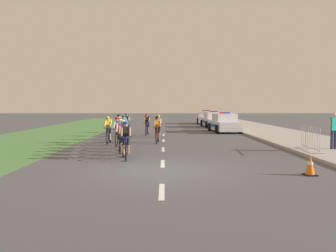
{
  "coord_description": "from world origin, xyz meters",
  "views": [
    {
      "loc": [
        0.07,
        -10.94,
        2.12
      ],
      "look_at": [
        0.24,
        5.82,
        1.1
      ],
      "focal_mm": 36.09,
      "sensor_mm": 36.0,
      "label": 1
    }
  ],
  "objects_px": {
    "cyclist_fourth": "(121,133)",
    "crowd_barrier_front": "(310,139)",
    "cyclist_twelfth": "(147,124)",
    "traffic_cone_near": "(310,165)",
    "cyclist_third": "(121,135)",
    "cyclist_second": "(124,137)",
    "cyclist_ninth": "(120,125)",
    "cyclist_fifth": "(118,131)",
    "spectator_closest": "(334,128)",
    "cyclist_seventh": "(108,129)",
    "cyclist_sixth": "(157,129)",
    "cyclist_eighth": "(124,127)",
    "cyclist_lead": "(126,139)",
    "cyclist_eleventh": "(127,123)",
    "cyclist_tenth": "(158,126)",
    "police_car_second": "(213,120)",
    "police_car_nearest": "(224,123)",
    "police_car_third": "(206,118)"
  },
  "relations": [
    {
      "from": "cyclist_twelfth",
      "to": "spectator_closest",
      "type": "height_order",
      "value": "spectator_closest"
    },
    {
      "from": "cyclist_third",
      "to": "cyclist_fourth",
      "type": "bearing_deg",
      "value": 97.88
    },
    {
      "from": "cyclist_third",
      "to": "cyclist_eleventh",
      "type": "relative_size",
      "value": 1.0
    },
    {
      "from": "cyclist_seventh",
      "to": "traffic_cone_near",
      "type": "relative_size",
      "value": 2.69
    },
    {
      "from": "cyclist_second",
      "to": "cyclist_fifth",
      "type": "bearing_deg",
      "value": 101.68
    },
    {
      "from": "cyclist_seventh",
      "to": "cyclist_sixth",
      "type": "bearing_deg",
      "value": 3.23
    },
    {
      "from": "cyclist_tenth",
      "to": "police_car_nearest",
      "type": "height_order",
      "value": "police_car_nearest"
    },
    {
      "from": "cyclist_tenth",
      "to": "traffic_cone_near",
      "type": "height_order",
      "value": "cyclist_tenth"
    },
    {
      "from": "cyclist_ninth",
      "to": "police_car_second",
      "type": "height_order",
      "value": "police_car_second"
    },
    {
      "from": "traffic_cone_near",
      "to": "police_car_second",
      "type": "bearing_deg",
      "value": 89.13
    },
    {
      "from": "cyclist_tenth",
      "to": "cyclist_eleventh",
      "type": "relative_size",
      "value": 1.0
    },
    {
      "from": "cyclist_sixth",
      "to": "cyclist_fifth",
      "type": "bearing_deg",
      "value": -148.64
    },
    {
      "from": "cyclist_third",
      "to": "cyclist_ninth",
      "type": "relative_size",
      "value": 1.0
    },
    {
      "from": "cyclist_lead",
      "to": "cyclist_fifth",
      "type": "xyz_separation_m",
      "value": [
        -0.94,
        4.49,
        0.0
      ]
    },
    {
      "from": "cyclist_lead",
      "to": "cyclist_ninth",
      "type": "distance_m",
      "value": 9.88
    },
    {
      "from": "cyclist_fourth",
      "to": "cyclist_eighth",
      "type": "bearing_deg",
      "value": 94.64
    },
    {
      "from": "cyclist_second",
      "to": "cyclist_ninth",
      "type": "distance_m",
      "value": 8.89
    },
    {
      "from": "cyclist_fourth",
      "to": "traffic_cone_near",
      "type": "relative_size",
      "value": 2.69
    },
    {
      "from": "police_car_nearest",
      "to": "crowd_barrier_front",
      "type": "height_order",
      "value": "police_car_nearest"
    },
    {
      "from": "cyclist_eighth",
      "to": "cyclist_twelfth",
      "type": "xyz_separation_m",
      "value": [
        1.23,
        3.55,
        0.0
      ]
    },
    {
      "from": "cyclist_lead",
      "to": "cyclist_fourth",
      "type": "xyz_separation_m",
      "value": [
        -0.61,
        3.06,
        0.0
      ]
    },
    {
      "from": "cyclist_lead",
      "to": "cyclist_twelfth",
      "type": "distance_m",
      "value": 10.97
    },
    {
      "from": "cyclist_lead",
      "to": "cyclist_second",
      "type": "relative_size",
      "value": 1.0
    },
    {
      "from": "cyclist_fifth",
      "to": "spectator_closest",
      "type": "relative_size",
      "value": 1.03
    },
    {
      "from": "cyclist_seventh",
      "to": "cyclist_fourth",
      "type": "bearing_deg",
      "value": -68.27
    },
    {
      "from": "cyclist_ninth",
      "to": "traffic_cone_near",
      "type": "relative_size",
      "value": 2.69
    },
    {
      "from": "cyclist_ninth",
      "to": "spectator_closest",
      "type": "height_order",
      "value": "spectator_closest"
    },
    {
      "from": "cyclist_lead",
      "to": "police_car_nearest",
      "type": "distance_m",
      "value": 15.05
    },
    {
      "from": "spectator_closest",
      "to": "cyclist_eleventh",
      "type": "bearing_deg",
      "value": 134.75
    },
    {
      "from": "cyclist_second",
      "to": "cyclist_third",
      "type": "distance_m",
      "value": 1.13
    },
    {
      "from": "cyclist_fifth",
      "to": "cyclist_eighth",
      "type": "xyz_separation_m",
      "value": [
        -0.02,
        2.92,
        0.0
      ]
    },
    {
      "from": "cyclist_second",
      "to": "cyclist_fourth",
      "type": "distance_m",
      "value": 2.13
    },
    {
      "from": "cyclist_sixth",
      "to": "spectator_closest",
      "type": "relative_size",
      "value": 1.03
    },
    {
      "from": "cyclist_third",
      "to": "cyclist_eleventh",
      "type": "xyz_separation_m",
      "value": [
        -0.95,
        10.92,
        0.0
      ]
    },
    {
      "from": "cyclist_fifth",
      "to": "cyclist_twelfth",
      "type": "height_order",
      "value": "same"
    },
    {
      "from": "cyclist_eleventh",
      "to": "cyclist_sixth",
      "type": "bearing_deg",
      "value": -70.66
    },
    {
      "from": "cyclist_lead",
      "to": "cyclist_twelfth",
      "type": "xyz_separation_m",
      "value": [
        0.27,
        10.96,
        0.0
      ]
    },
    {
      "from": "cyclist_second",
      "to": "cyclist_eighth",
      "type": "xyz_separation_m",
      "value": [
        -0.75,
        6.44,
        0.0
      ]
    },
    {
      "from": "cyclist_ninth",
      "to": "cyclist_seventh",
      "type": "bearing_deg",
      "value": -90.95
    },
    {
      "from": "cyclist_lead",
      "to": "crowd_barrier_front",
      "type": "bearing_deg",
      "value": 11.95
    },
    {
      "from": "cyclist_fourth",
      "to": "crowd_barrier_front",
      "type": "relative_size",
      "value": 0.74
    },
    {
      "from": "cyclist_twelfth",
      "to": "traffic_cone_near",
      "type": "bearing_deg",
      "value": -68.06
    },
    {
      "from": "cyclist_seventh",
      "to": "cyclist_third",
      "type": "bearing_deg",
      "value": -71.98
    },
    {
      "from": "cyclist_tenth",
      "to": "police_car_second",
      "type": "height_order",
      "value": "police_car_second"
    },
    {
      "from": "cyclist_second",
      "to": "crowd_barrier_front",
      "type": "xyz_separation_m",
      "value": [
        8.25,
        0.74,
        -0.14
      ]
    },
    {
      "from": "cyclist_lead",
      "to": "cyclist_twelfth",
      "type": "relative_size",
      "value": 1.0
    },
    {
      "from": "cyclist_second",
      "to": "crowd_barrier_front",
      "type": "height_order",
      "value": "cyclist_second"
    },
    {
      "from": "police_car_nearest",
      "to": "police_car_third",
      "type": "bearing_deg",
      "value": 90.01
    },
    {
      "from": "cyclist_fourth",
      "to": "police_car_third",
      "type": "distance_m",
      "value": 23.82
    },
    {
      "from": "cyclist_lead",
      "to": "cyclist_fifth",
      "type": "relative_size",
      "value": 1.0
    }
  ]
}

